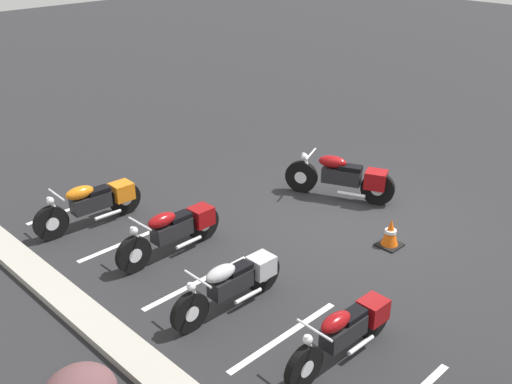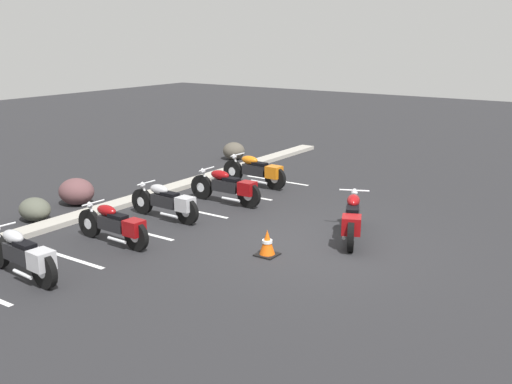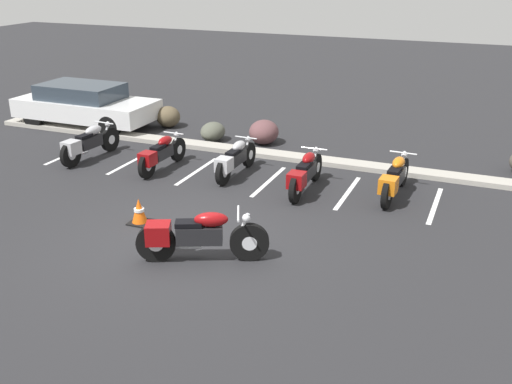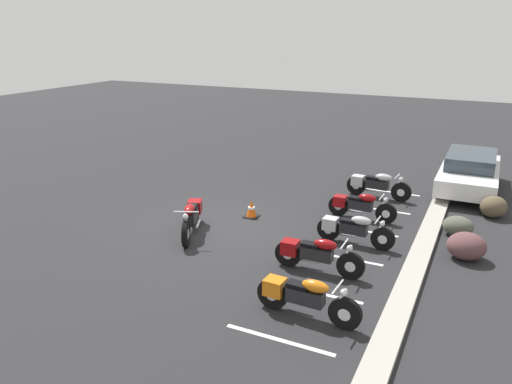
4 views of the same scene
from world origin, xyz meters
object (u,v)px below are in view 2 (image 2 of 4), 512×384
object	(u,v)px
parked_bike_3	(228,187)
landscape_rock_1	(35,209)
parked_bike_0	(23,255)
traffic_cone	(267,244)
landscape_rock_2	(76,192)
landscape_rock_3	(234,151)
motorcycle_maroon_featured	(352,218)
parked_bike_4	(257,171)
parked_bike_1	(115,225)
parked_bike_2	(167,202)

from	to	relation	value
parked_bike_3	landscape_rock_1	bearing A→B (deg)	52.02
parked_bike_0	traffic_cone	xyz separation A→B (m)	(3.35, -2.85, -0.21)
landscape_rock_2	traffic_cone	xyz separation A→B (m)	(-0.27, -5.88, -0.09)
parked_bike_3	landscape_rock_3	distance (m)	5.50
motorcycle_maroon_featured	parked_bike_4	world-z (taller)	motorcycle_maroon_featured
traffic_cone	landscape_rock_3	bearing A→B (deg)	40.64
landscape_rock_2	landscape_rock_3	size ratio (longest dim) A/B	1.22
parked_bike_0	motorcycle_maroon_featured	bearing A→B (deg)	-122.38
parked_bike_0	landscape_rock_2	distance (m)	4.71
motorcycle_maroon_featured	landscape_rock_2	bearing A→B (deg)	78.50
motorcycle_maroon_featured	parked_bike_1	size ratio (longest dim) A/B	1.06
landscape_rock_3	parked_bike_0	bearing A→B (deg)	-163.17
parked_bike_1	landscape_rock_3	xyz separation A→B (m)	(8.17, 3.11, -0.13)
parked_bike_4	traffic_cone	size ratio (longest dim) A/B	4.14
parked_bike_0	traffic_cone	size ratio (longest dim) A/B	4.13
parked_bike_1	parked_bike_4	xyz separation A→B (m)	(5.56, 0.37, 0.03)
motorcycle_maroon_featured	landscape_rock_1	distance (m)	7.14
parked_bike_0	landscape_rock_3	world-z (taller)	parked_bike_0
motorcycle_maroon_featured	parked_bike_3	size ratio (longest dim) A/B	1.01
landscape_rock_1	landscape_rock_2	distance (m)	1.46
parked_bike_3	landscape_rock_3	xyz separation A→B (m)	(4.49, 3.16, -0.15)
landscape_rock_1	landscape_rock_3	world-z (taller)	landscape_rock_3
motorcycle_maroon_featured	landscape_rock_2	world-z (taller)	motorcycle_maroon_featured
landscape_rock_1	traffic_cone	bearing A→B (deg)	-78.24
parked_bike_0	parked_bike_1	xyz separation A→B (m)	(2.13, 0.01, -0.03)
parked_bike_2	landscape_rock_2	size ratio (longest dim) A/B	2.23
parked_bike_2	landscape_rock_3	distance (m)	6.94
parked_bike_1	landscape_rock_2	bearing A→B (deg)	-24.76
landscape_rock_1	parked_bike_2	bearing A→B (deg)	-53.83
motorcycle_maroon_featured	parked_bike_0	bearing A→B (deg)	119.59
parked_bike_3	parked_bike_4	bearing A→B (deg)	-77.79
parked_bike_0	landscape_rock_3	bearing A→B (deg)	-68.87
parked_bike_1	parked_bike_4	distance (m)	5.57
parked_bike_1	parked_bike_3	distance (m)	3.68
motorcycle_maroon_featured	landscape_rock_1	xyz separation A→B (m)	(-2.90, 6.52, -0.21)
landscape_rock_1	landscape_rock_2	size ratio (longest dim) A/B	0.87
parked_bike_3	landscape_rock_2	distance (m)	3.78
parked_bike_3	parked_bike_1	bearing A→B (deg)	88.59
parked_bike_0	parked_bike_3	xyz separation A→B (m)	(5.81, -0.05, -0.00)
traffic_cone	parked_bike_4	bearing A→B (deg)	36.63
motorcycle_maroon_featured	parked_bike_1	bearing A→B (deg)	104.24
parked_bike_1	motorcycle_maroon_featured	bearing A→B (deg)	-140.53
parked_bike_3	landscape_rock_2	bearing A→B (deg)	34.98
parked_bike_3	landscape_rock_2	size ratio (longest dim) A/B	2.32
motorcycle_maroon_featured	landscape_rock_3	size ratio (longest dim) A/B	2.85
motorcycle_maroon_featured	parked_bike_2	xyz separation A→B (m)	(-1.13, 4.09, -0.05)
parked_bike_0	parked_bike_4	distance (m)	7.70
parked_bike_4	landscape_rock_3	distance (m)	3.79
parked_bike_1	parked_bike_2	distance (m)	1.86
parked_bike_2	landscape_rock_1	world-z (taller)	parked_bike_2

